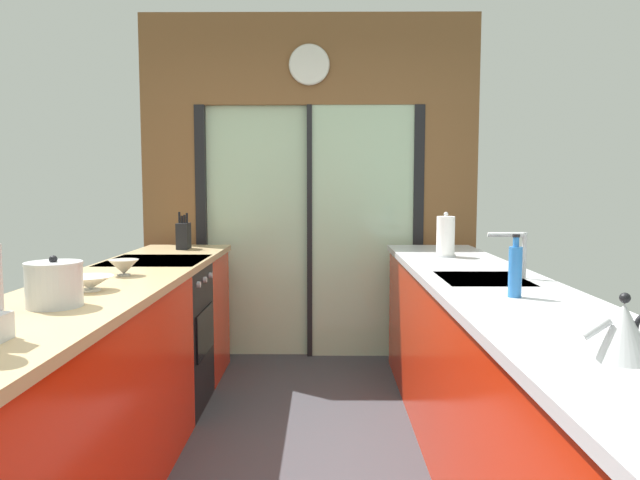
# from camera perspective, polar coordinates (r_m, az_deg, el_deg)

# --- Properties ---
(ground_plane) EXTENTS (5.04, 7.60, 0.02)m
(ground_plane) POSITION_cam_1_polar(r_m,az_deg,el_deg) (3.23, -1.81, -20.06)
(ground_plane) COLOR #38383D
(back_wall_unit) EXTENTS (2.64, 0.12, 2.70)m
(back_wall_unit) POSITION_cam_1_polar(r_m,az_deg,el_deg) (4.72, -1.01, 7.11)
(back_wall_unit) COLOR brown
(back_wall_unit) RESTS_ON ground_plane
(left_counter_run) EXTENTS (0.62, 3.80, 0.92)m
(left_counter_run) POSITION_cam_1_polar(r_m,az_deg,el_deg) (2.81, -21.74, -13.96)
(left_counter_run) COLOR red
(left_counter_run) RESTS_ON ground_plane
(right_counter_run) EXTENTS (0.62, 3.80, 0.92)m
(right_counter_run) POSITION_cam_1_polar(r_m,az_deg,el_deg) (2.88, 16.81, -13.33)
(right_counter_run) COLOR red
(right_counter_run) RESTS_ON ground_plane
(sink_faucet) EXTENTS (0.19, 0.02, 0.23)m
(sink_faucet) POSITION_cam_1_polar(r_m,az_deg,el_deg) (3.03, 18.40, -0.65)
(sink_faucet) COLOR #B7BABC
(sink_faucet) RESTS_ON right_counter_run
(oven_range) EXTENTS (0.60, 0.60, 0.92)m
(oven_range) POSITION_cam_1_polar(r_m,az_deg,el_deg) (3.83, -15.33, -8.80)
(oven_range) COLOR black
(oven_range) RESTS_ON ground_plane
(mixing_bowl_mid) EXTENTS (0.20, 0.20, 0.06)m
(mixing_bowl_mid) POSITION_cam_1_polar(r_m,az_deg,el_deg) (2.74, -21.22, -3.85)
(mixing_bowl_mid) COLOR silver
(mixing_bowl_mid) RESTS_ON left_counter_run
(mixing_bowl_far) EXTENTS (0.15, 0.15, 0.08)m
(mixing_bowl_far) POSITION_cam_1_polar(r_m,az_deg,el_deg) (3.14, -18.34, -2.49)
(mixing_bowl_far) COLOR gray
(mixing_bowl_far) RESTS_ON left_counter_run
(knife_block) EXTENTS (0.08, 0.14, 0.27)m
(knife_block) POSITION_cam_1_polar(r_m,az_deg,el_deg) (4.35, -12.98, 0.44)
(knife_block) COLOR black
(knife_block) RESTS_ON left_counter_run
(stock_pot) EXTENTS (0.21, 0.21, 0.19)m
(stock_pot) POSITION_cam_1_polar(r_m,az_deg,el_deg) (2.43, -24.18, -3.90)
(stock_pot) COLOR #B7BABC
(stock_pot) RESTS_ON left_counter_run
(kettle) EXTENTS (0.23, 0.15, 0.18)m
(kettle) POSITION_cam_1_polar(r_m,az_deg,el_deg) (1.73, 27.19, -7.80)
(kettle) COLOR #B7BABC
(kettle) RESTS_ON right_counter_run
(soap_bottle) EXTENTS (0.05, 0.05, 0.26)m
(soap_bottle) POSITION_cam_1_polar(r_m,az_deg,el_deg) (2.53, 18.25, -2.78)
(soap_bottle) COLOR #286BB7
(soap_bottle) RESTS_ON right_counter_run
(paper_towel_roll) EXTENTS (0.13, 0.13, 0.29)m
(paper_towel_roll) POSITION_cam_1_polar(r_m,az_deg,el_deg) (3.86, 11.97, 0.32)
(paper_towel_roll) COLOR #B7BABC
(paper_towel_roll) RESTS_ON right_counter_run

